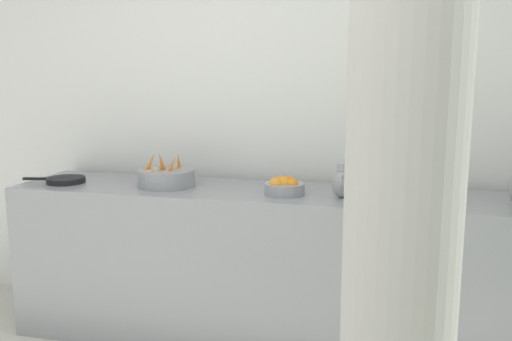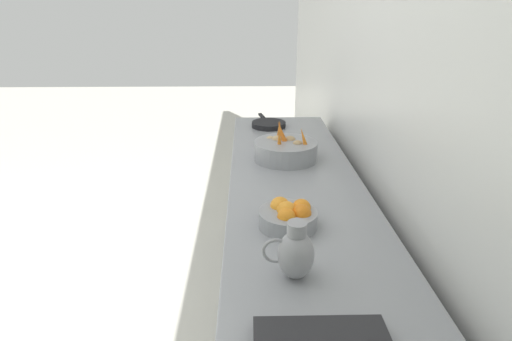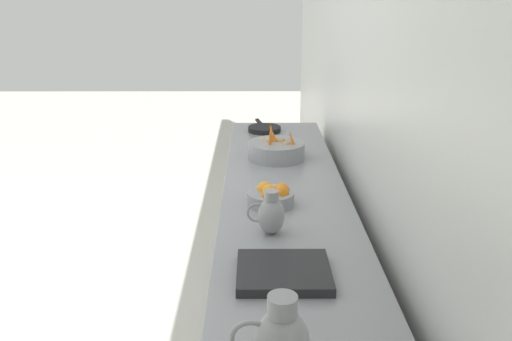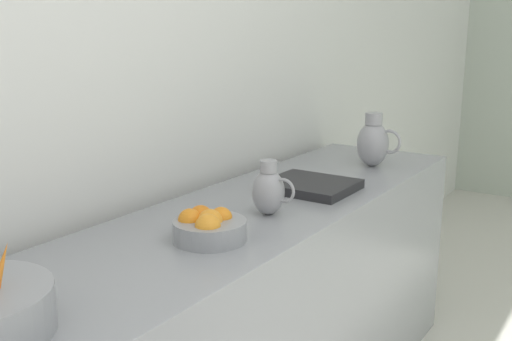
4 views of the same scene
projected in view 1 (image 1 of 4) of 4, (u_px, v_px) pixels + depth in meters
tile_wall_left at (381, 92)px, 3.38m from camera, size 0.10×8.64×3.00m
prep_counter at (286, 269)px, 3.26m from camera, size 0.64×3.30×0.94m
vegetable_colander at (166, 177)px, 3.32m from camera, size 0.35×0.35×0.21m
orange_bowl at (284, 187)px, 3.10m from camera, size 0.23×0.23×0.10m
metal_pitcher_short at (342, 182)px, 3.00m from camera, size 0.16×0.11×0.19m
counter_sink_basin at (411, 197)px, 2.96m from camera, size 0.34×0.30×0.04m
skillet_on_counter at (65, 180)px, 3.43m from camera, size 0.24×0.39×0.03m
support_column at (407, 111)px, 1.60m from camera, size 0.35×0.35×3.00m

